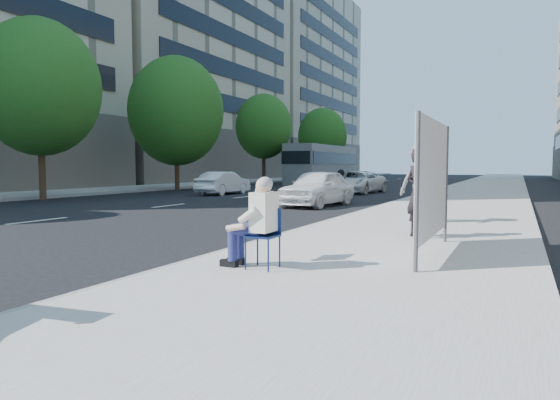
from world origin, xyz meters
The scene contains 18 objects.
ground centered at (0.00, 0.00, 0.00)m, with size 160.00×160.00×0.00m, color black.
near_sidewalk centered at (4.00, 20.00, 0.07)m, with size 5.00×120.00×0.15m, color gray.
far_sidewalk centered at (-16.75, 20.00, 0.07)m, with size 4.50×120.00×0.15m, color gray.
far_bldg_mid centered at (-30.00, 34.00, 17.00)m, with size 22.00×26.00×34.00m, color beige.
far_bldg_north centered at (-30.00, 62.00, 14.00)m, with size 22.00×28.00×28.00m, color beige.
tree_far_b centered at (-13.70, 8.00, 5.13)m, with size 5.40×5.40×8.24m.
tree_far_c centered at (-13.70, 18.00, 5.02)m, with size 6.00×6.00×8.47m.
tree_far_d centered at (-13.70, 30.00, 4.89)m, with size 4.80×4.80×7.65m.
tree_far_e centered at (-13.70, 44.00, 4.78)m, with size 5.40×5.40×7.89m.
seated_protester centered at (2.68, -1.66, 0.87)m, with size 0.83×1.12×1.31m.
jogger centered at (3.81, 5.22, 1.18)m, with size 1.33×0.76×2.06m, color slate.
pedestrian_woman centered at (4.23, 2.43, 1.06)m, with size 0.67×0.44×1.83m, color black.
protest_banner centered at (4.78, 0.50, 1.40)m, with size 0.08×3.06×2.20m.
white_sedan_near centered at (-1.14, 10.48, 0.73)m, with size 1.72×4.27×1.45m, color white.
white_sedan_mid centered at (-8.65, 15.49, 0.63)m, with size 1.33×3.80×1.25m, color white.
white_sedan_far centered at (-2.31, 19.85, 0.64)m, with size 2.12×4.59×1.28m, color white.
motorcycle centered at (-0.84, 12.60, 0.64)m, with size 0.72×2.05×1.42m.
bus centered at (-9.62, 33.55, 1.64)m, with size 2.76×12.08×3.30m.
Camera 1 is at (6.05, -7.90, 1.62)m, focal length 32.00 mm.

